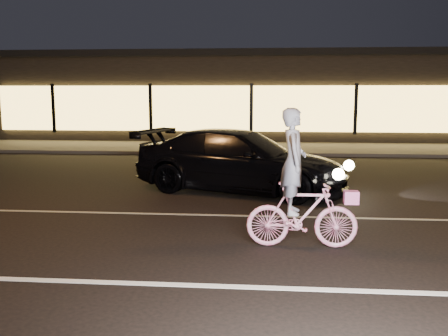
# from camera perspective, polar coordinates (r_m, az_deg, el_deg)

# --- Properties ---
(ground) EXTENTS (90.00, 90.00, 0.00)m
(ground) POSITION_cam_1_polar(r_m,az_deg,el_deg) (7.63, -0.76, -9.12)
(ground) COLOR black
(ground) RESTS_ON ground
(lane_stripe_near) EXTENTS (60.00, 0.12, 0.01)m
(lane_stripe_near) POSITION_cam_1_polar(r_m,az_deg,el_deg) (6.23, -2.19, -13.29)
(lane_stripe_near) COLOR silver
(lane_stripe_near) RESTS_ON ground
(lane_stripe_far) EXTENTS (60.00, 0.10, 0.01)m
(lane_stripe_far) POSITION_cam_1_polar(r_m,az_deg,el_deg) (9.54, 0.46, -5.43)
(lane_stripe_far) COLOR gray
(lane_stripe_far) RESTS_ON ground
(sidewalk) EXTENTS (30.00, 4.00, 0.12)m
(sidewalk) POSITION_cam_1_polar(r_m,az_deg,el_deg) (20.37, 2.93, 2.28)
(sidewalk) COLOR #383533
(sidewalk) RESTS_ON ground
(storefront) EXTENTS (25.40, 8.42, 4.20)m
(storefront) POSITION_cam_1_polar(r_m,az_deg,el_deg) (26.20, 3.46, 8.28)
(storefront) COLOR black
(storefront) RESTS_ON ground
(cyclist) EXTENTS (1.67, 0.58, 2.11)m
(cyclist) POSITION_cam_1_polar(r_m,az_deg,el_deg) (7.56, 8.64, -3.51)
(cyclist) COLOR #FF3C85
(cyclist) RESTS_ON ground
(sedan) EXTENTS (5.41, 3.49, 1.46)m
(sedan) POSITION_cam_1_polar(r_m,az_deg,el_deg) (11.72, 1.88, 0.82)
(sedan) COLOR black
(sedan) RESTS_ON ground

